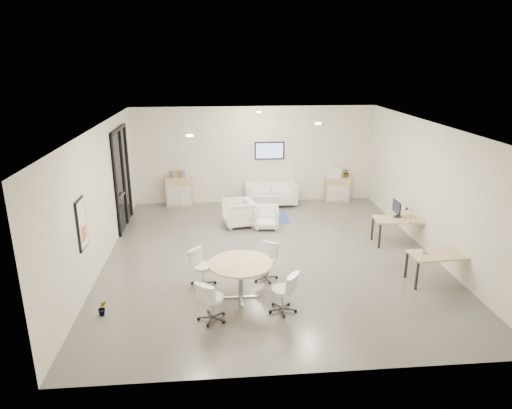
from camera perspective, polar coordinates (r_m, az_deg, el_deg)
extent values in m
cube|color=#5C5954|center=(11.62, 1.73, -8.11)|extent=(8.00, 9.00, 0.80)
cube|color=white|center=(10.50, 1.94, 11.90)|extent=(8.00, 9.00, 0.80)
cube|color=white|center=(15.63, -0.33, 6.49)|extent=(8.00, 0.80, 3.20)
cube|color=white|center=(6.41, 7.17, -11.17)|extent=(8.00, 0.80, 3.20)
cube|color=white|center=(11.26, -21.00, 0.72)|extent=(0.80, 9.00, 3.20)
cube|color=white|center=(12.22, 22.79, 1.80)|extent=(0.80, 9.00, 3.20)
cube|color=black|center=(13.54, -16.41, 3.19)|extent=(0.02, 1.90, 2.85)
cube|color=black|center=(13.27, -16.85, 8.98)|extent=(0.06, 1.90, 0.08)
cube|color=black|center=(12.68, -17.07, 2.15)|extent=(0.06, 0.08, 2.85)
cube|color=black|center=(14.41, -15.67, 4.12)|extent=(0.06, 0.08, 2.85)
cube|color=black|center=(13.68, -16.21, 3.35)|extent=(0.06, 0.07, 2.85)
cube|color=#B2B2B7|center=(13.20, -16.37, 1.13)|extent=(0.04, 0.60, 0.05)
cube|color=black|center=(9.70, -20.98, -2.28)|extent=(0.04, 0.54, 1.04)
cube|color=white|center=(9.69, -20.85, -2.28)|extent=(0.01, 0.46, 0.96)
cube|color=#D3613B|center=(9.76, -20.71, -3.38)|extent=(0.01, 0.32, 0.30)
cube|color=black|center=(15.22, 1.69, 6.75)|extent=(0.98, 0.05, 0.58)
cube|color=#93ADFF|center=(15.20, 1.71, 6.73)|extent=(0.90, 0.01, 0.50)
cylinder|color=#FFEAC6|center=(9.50, -8.30, 8.52)|extent=(0.14, 0.14, 0.03)
cylinder|color=#FFEAC6|center=(11.25, 7.77, 9.99)|extent=(0.14, 0.14, 0.03)
cylinder|color=#FFEAC6|center=(13.51, 0.34, 11.47)|extent=(0.14, 0.14, 0.03)
cube|color=tan|center=(15.27, -9.56, 1.63)|extent=(0.86, 0.43, 0.96)
cube|color=silver|center=(15.10, -10.34, 1.03)|extent=(0.36, 0.02, 0.58)
cube|color=silver|center=(15.07, -8.85, 1.07)|extent=(0.36, 0.02, 0.58)
cube|color=tan|center=(15.79, 10.09, 1.90)|extent=(0.83, 0.39, 0.83)
cube|color=silver|center=(15.58, 9.58, 1.39)|extent=(0.35, 0.02, 0.50)
cube|color=silver|center=(15.68, 10.93, 1.42)|extent=(0.35, 0.02, 0.50)
cube|color=red|center=(15.14, -10.68, 3.75)|extent=(0.04, 0.14, 0.22)
cube|color=#337FCC|center=(15.13, -10.44, 3.76)|extent=(0.04, 0.14, 0.22)
cube|color=gold|center=(15.13, -10.20, 3.77)|extent=(0.04, 0.14, 0.22)
cube|color=#4CB24C|center=(15.12, -9.96, 3.78)|extent=(0.04, 0.14, 0.22)
cube|color=#CC6619|center=(15.12, -9.71, 3.78)|extent=(0.04, 0.14, 0.22)
cube|color=purple|center=(15.11, -9.47, 3.79)|extent=(0.04, 0.14, 0.22)
cube|color=#E54C7F|center=(15.11, -9.23, 3.80)|extent=(0.04, 0.14, 0.22)
cube|color=teal|center=(15.10, -8.98, 3.81)|extent=(0.04, 0.14, 0.22)
cube|color=white|center=(15.61, 9.66, 3.85)|extent=(0.53, 0.46, 0.28)
cube|color=white|center=(15.57, 9.69, 4.45)|extent=(0.40, 0.35, 0.06)
cube|color=white|center=(15.16, 1.85, 0.91)|extent=(1.69, 0.85, 0.32)
cube|color=white|center=(15.39, 1.72, 2.39)|extent=(1.69, 0.19, 0.32)
cube|color=white|center=(15.05, -1.06, 1.41)|extent=(0.15, 0.84, 0.63)
cube|color=white|center=(15.23, 4.74, 1.55)|extent=(0.15, 0.84, 0.63)
cube|color=#2D418C|center=(13.98, 0.92, -1.69)|extent=(1.54, 1.03, 0.01)
imported|color=white|center=(13.25, -2.20, -0.91)|extent=(0.91, 0.95, 0.85)
imported|color=white|center=(13.08, 1.29, -1.49)|extent=(0.73, 0.69, 0.70)
cube|color=tan|center=(12.49, 17.51, -1.80)|extent=(1.36, 0.76, 0.04)
cube|color=black|center=(12.14, 15.19, -3.88)|extent=(0.05, 0.05, 0.65)
cube|color=black|center=(12.61, 20.40, -3.58)|extent=(0.05, 0.05, 0.65)
cube|color=black|center=(12.63, 14.34, -2.94)|extent=(0.05, 0.05, 0.65)
cube|color=black|center=(13.08, 19.38, -2.69)|extent=(0.05, 0.05, 0.65)
cube|color=tan|center=(10.63, 22.03, -5.82)|extent=(1.34, 0.73, 0.04)
cube|color=black|center=(10.29, 19.47, -8.39)|extent=(0.05, 0.05, 0.64)
cube|color=black|center=(10.83, 25.34, -7.79)|extent=(0.05, 0.05, 0.64)
cube|color=black|center=(10.74, 18.28, -7.12)|extent=(0.05, 0.05, 0.64)
cube|color=black|center=(11.26, 23.95, -6.62)|extent=(0.05, 0.05, 0.64)
cylinder|color=black|center=(12.61, 17.27, -1.45)|extent=(0.20, 0.20, 0.02)
cube|color=black|center=(12.57, 17.32, -0.93)|extent=(0.04, 0.03, 0.24)
cube|color=black|center=(12.50, 17.17, -0.29)|extent=(0.03, 0.50, 0.32)
cylinder|color=tan|center=(9.21, -1.94, -7.41)|extent=(1.29, 1.29, 0.04)
cylinder|color=#B2B2B7|center=(9.38, -1.92, -9.58)|extent=(0.10, 0.10, 0.74)
cube|color=#B2B2B7|center=(9.55, -1.90, -11.48)|extent=(0.75, 0.06, 0.03)
cube|color=#B2B2B7|center=(9.55, -1.90, -11.48)|extent=(0.06, 0.75, 0.03)
imported|color=#3F7F3F|center=(15.75, 11.25, 3.82)|extent=(0.33, 0.36, 0.24)
imported|color=#3F7F3F|center=(9.41, -18.61, -12.62)|extent=(0.26, 0.35, 0.14)
imported|color=white|center=(10.50, 20.25, -5.43)|extent=(0.13, 0.11, 0.12)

